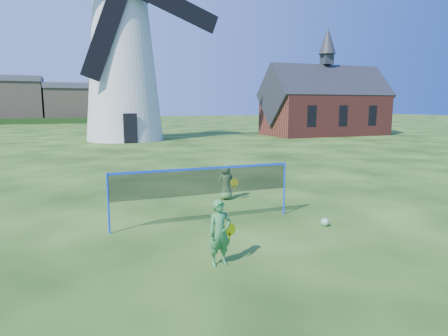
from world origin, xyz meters
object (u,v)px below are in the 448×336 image
object	(u,v)px
chapel	(325,105)
player_girl	(220,233)
play_ball	(325,222)
windmill	(123,60)
player_boy	(226,182)
badminton_net	(203,182)

from	to	relation	value
chapel	player_girl	size ratio (longest dim) A/B	9.96
player_girl	play_ball	distance (m)	3.85
windmill	player_boy	world-z (taller)	windmill
windmill	play_ball	bearing A→B (deg)	-87.04
player_girl	player_boy	world-z (taller)	player_girl
badminton_net	player_boy	world-z (taller)	badminton_net
badminton_net	player_boy	xyz separation A→B (m)	(1.59, 2.36, -0.54)
badminton_net	play_ball	world-z (taller)	badminton_net
badminton_net	play_ball	distance (m)	3.43
windmill	chapel	xyz separation A→B (m)	(21.09, -1.08, -4.07)
badminton_net	player_girl	size ratio (longest dim) A/B	3.76
windmill	player_boy	distance (m)	26.04
player_girl	badminton_net	bearing A→B (deg)	72.26
play_ball	player_boy	bearing A→B (deg)	109.61
badminton_net	play_ball	xyz separation A→B (m)	(2.94, -1.44, -1.03)
play_ball	chapel	bearing A→B (deg)	54.92
badminton_net	player_girl	bearing A→B (deg)	-101.74
chapel	player_boy	xyz separation A→B (m)	(-20.95, -24.10, -2.58)
play_ball	windmill	bearing A→B (deg)	92.96
play_ball	player_girl	bearing A→B (deg)	-158.23
windmill	badminton_net	distance (m)	28.25
badminton_net	player_boy	size ratio (longest dim) A/B	4.21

